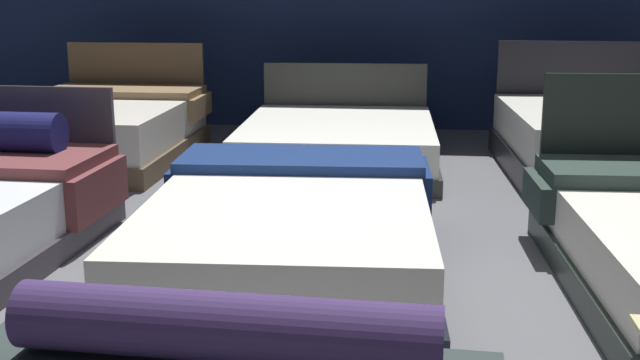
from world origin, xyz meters
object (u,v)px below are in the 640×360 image
Objects in this scene: bed_8 at (606,141)px; bed_7 at (339,143)px; bed_6 at (103,130)px; bed_4 at (290,237)px.

bed_7 is at bearing 177.62° from bed_8.
bed_8 is (4.31, -0.03, 0.00)m from bed_6.
bed_6 reaches higher than bed_4.
bed_4 is 3.49m from bed_6.
bed_8 is at bearing 48.59° from bed_4.
bed_4 is at bearing -53.37° from bed_6.
bed_6 is (-2.09, 2.79, 0.02)m from bed_4.
bed_8 reaches higher than bed_7.
bed_6 is 4.31m from bed_8.
bed_7 is 0.98× the size of bed_8.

